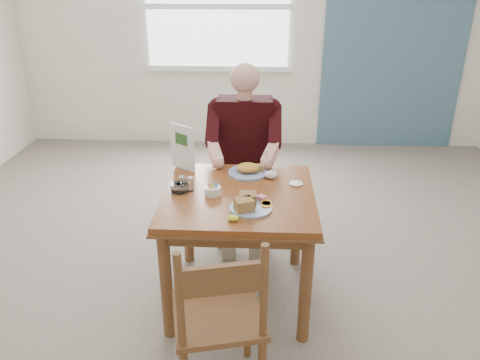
# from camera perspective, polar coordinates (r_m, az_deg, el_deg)

# --- Properties ---
(floor) EXTENTS (6.00, 6.00, 0.00)m
(floor) POSITION_cam_1_polar(r_m,az_deg,el_deg) (3.20, -0.10, -13.76)
(floor) COLOR #625B4F
(floor) RESTS_ON ground
(wall_back) EXTENTS (5.50, 0.00, 5.50)m
(wall_back) POSITION_cam_1_polar(r_m,az_deg,el_deg) (5.55, 1.61, 18.34)
(wall_back) COLOR white
(wall_back) RESTS_ON ground
(accent_panel) EXTENTS (1.60, 0.02, 2.80)m
(accent_panel) POSITION_cam_1_polar(r_m,az_deg,el_deg) (5.72, 18.64, 17.34)
(accent_panel) COLOR #42667B
(accent_panel) RESTS_ON ground
(lemon_wedge) EXTENTS (0.07, 0.05, 0.03)m
(lemon_wedge) POSITION_cam_1_polar(r_m,az_deg,el_deg) (2.49, -0.86, -4.66)
(lemon_wedge) COLOR yellow
(lemon_wedge) RESTS_ON table
(napkin) EXTENTS (0.09, 0.08, 0.05)m
(napkin) POSITION_cam_1_polar(r_m,az_deg,el_deg) (3.00, 3.82, 0.66)
(napkin) COLOR white
(napkin) RESTS_ON table
(metal_dish) EXTENTS (0.09, 0.09, 0.01)m
(metal_dish) POSITION_cam_1_polar(r_m,az_deg,el_deg) (2.93, 6.85, -0.46)
(metal_dish) COLOR silver
(metal_dish) RESTS_ON table
(window) EXTENTS (1.72, 0.04, 1.42)m
(window) POSITION_cam_1_polar(r_m,az_deg,el_deg) (5.53, -2.80, 20.38)
(window) COLOR white
(window) RESTS_ON wall_back
(table) EXTENTS (0.92, 0.92, 0.75)m
(table) POSITION_cam_1_polar(r_m,az_deg,el_deg) (2.85, -0.11, -3.62)
(table) COLOR brown
(table) RESTS_ON ground
(chair_far) EXTENTS (0.42, 0.42, 0.95)m
(chair_far) POSITION_cam_1_polar(r_m,az_deg,el_deg) (3.64, 0.56, 0.02)
(chair_far) COLOR brown
(chair_far) RESTS_ON ground
(chair_near) EXTENTS (0.50, 0.50, 0.95)m
(chair_near) POSITION_cam_1_polar(r_m,az_deg,el_deg) (2.29, -2.54, -16.57)
(chair_near) COLOR brown
(chair_near) RESTS_ON ground
(diner) EXTENTS (0.53, 0.56, 1.39)m
(diner) POSITION_cam_1_polar(r_m,az_deg,el_deg) (3.43, 0.52, 4.47)
(diner) COLOR gray
(diner) RESTS_ON chair_far
(near_plate) EXTENTS (0.29, 0.29, 0.08)m
(near_plate) POSITION_cam_1_polar(r_m,az_deg,el_deg) (2.61, 1.10, -2.95)
(near_plate) COLOR white
(near_plate) RESTS_ON table
(far_plate) EXTENTS (0.27, 0.27, 0.07)m
(far_plate) POSITION_cam_1_polar(r_m,az_deg,el_deg) (3.06, 1.07, 1.25)
(far_plate) COLOR white
(far_plate) RESTS_ON table
(caddy) EXTENTS (0.11, 0.11, 0.07)m
(caddy) POSITION_cam_1_polar(r_m,az_deg,el_deg) (2.78, -3.37, -1.33)
(caddy) COLOR white
(caddy) RESTS_ON table
(shakers) EXTENTS (0.10, 0.07, 0.09)m
(shakers) POSITION_cam_1_polar(r_m,az_deg,el_deg) (2.84, -6.55, -0.42)
(shakers) COLOR white
(shakers) RESTS_ON table
(creamer) EXTENTS (0.14, 0.14, 0.05)m
(creamer) POSITION_cam_1_polar(r_m,az_deg,el_deg) (2.84, -7.33, -0.89)
(creamer) COLOR white
(creamer) RESTS_ON table
(menu) EXTENTS (0.17, 0.14, 0.30)m
(menu) POSITION_cam_1_polar(r_m,az_deg,el_deg) (3.12, -7.04, 4.02)
(menu) COLOR white
(menu) RESTS_ON table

